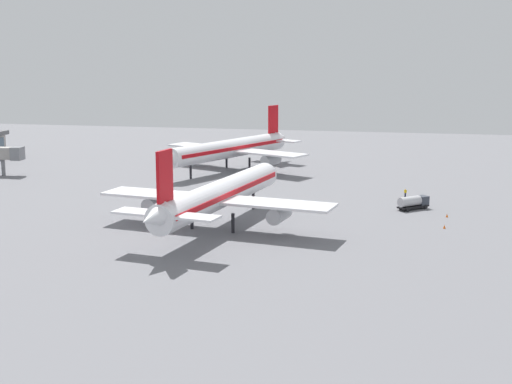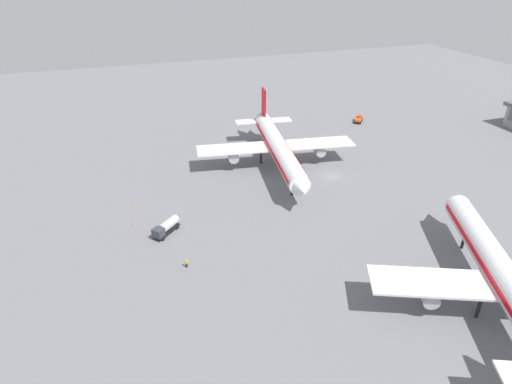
# 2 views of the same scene
# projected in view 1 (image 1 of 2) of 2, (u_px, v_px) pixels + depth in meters

# --- Properties ---
(ground) EXTENTS (288.00, 288.00, 0.00)m
(ground) POSITION_uv_depth(u_px,v_px,m) (177.00, 212.00, 131.62)
(ground) COLOR slate
(airplane_at_gate) EXTENTS (49.70, 40.26, 15.17)m
(airplane_at_gate) POSITION_uv_depth(u_px,v_px,m) (219.00, 195.00, 119.11)
(airplane_at_gate) COLOR white
(airplane_at_gate) RESTS_ON ground
(airplane_taxiing) EXTENTS (46.27, 38.35, 14.94)m
(airplane_taxiing) POSITION_uv_depth(u_px,v_px,m) (231.00, 149.00, 177.02)
(airplane_taxiing) COLOR white
(airplane_taxiing) RESTS_ON ground
(fuel_truck) EXTENTS (5.68, 5.91, 2.50)m
(fuel_truck) POSITION_uv_depth(u_px,v_px,m) (413.00, 202.00, 133.54)
(fuel_truck) COLOR black
(fuel_truck) RESTS_ON ground
(ground_crew_worker) EXTENTS (0.52, 0.52, 1.67)m
(ground_crew_worker) POSITION_uv_depth(u_px,v_px,m) (405.00, 193.00, 145.14)
(ground_crew_worker) COLOR #1E2338
(ground_crew_worker) RESTS_ON ground
(safety_cone_near_gate) EXTENTS (0.44, 0.44, 0.60)m
(safety_cone_near_gate) POSITION_uv_depth(u_px,v_px,m) (444.00, 227.00, 119.17)
(safety_cone_near_gate) COLOR #EA590C
(safety_cone_near_gate) RESTS_ON ground
(safety_cone_mid_apron) EXTENTS (0.44, 0.44, 0.60)m
(safety_cone_mid_apron) POSITION_uv_depth(u_px,v_px,m) (447.00, 216.00, 127.34)
(safety_cone_mid_apron) COLOR #EA590C
(safety_cone_mid_apron) RESTS_ON ground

